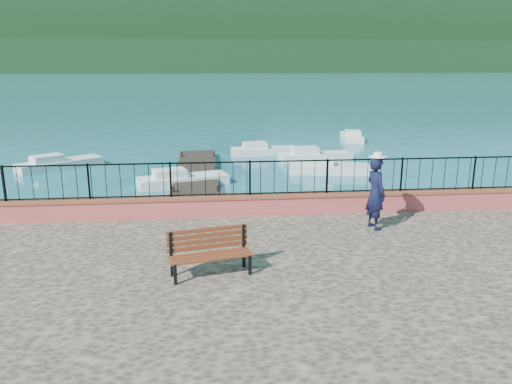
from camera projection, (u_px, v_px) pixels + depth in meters
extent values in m
plane|color=#19596B|center=(279.00, 315.00, 10.99)|extent=(2000.00, 2000.00, 0.00)
cube|color=#C25046|center=(261.00, 204.00, 14.18)|extent=(28.00, 0.46, 0.58)
cube|color=black|center=(261.00, 178.00, 13.99)|extent=(27.00, 0.05, 0.95)
cube|color=#2D231C|center=(196.00, 184.00, 22.32)|extent=(2.00, 16.00, 0.30)
cube|color=black|center=(206.00, 57.00, 297.69)|extent=(900.00, 60.00, 18.00)
cube|color=black|center=(205.00, 39.00, 352.23)|extent=(900.00, 120.00, 44.00)
ellipsoid|color=#142D23|center=(398.00, 68.00, 571.85)|extent=(448.00, 384.00, 180.00)
cube|color=black|center=(211.00, 266.00, 10.09)|extent=(1.75, 0.87, 0.42)
cube|color=brown|center=(208.00, 240.00, 10.21)|extent=(1.66, 0.45, 0.51)
imported|color=black|center=(375.00, 193.00, 12.82)|extent=(0.61, 0.78, 1.89)
cylinder|color=white|center=(378.00, 155.00, 12.57)|extent=(0.44, 0.44, 0.12)
cube|color=silver|center=(183.00, 176.00, 22.63)|extent=(4.25, 2.41, 0.80)
cube|color=silver|center=(331.00, 165.00, 25.14)|extent=(4.31, 1.99, 0.80)
cube|color=silver|center=(315.00, 153.00, 28.44)|extent=(4.18, 1.61, 0.80)
cube|color=silver|center=(60.00, 161.00, 26.28)|extent=(4.22, 3.67, 0.80)
cube|color=silver|center=(264.00, 148.00, 30.22)|extent=(4.04, 1.68, 0.80)
cube|color=silver|center=(352.00, 135.00, 35.84)|extent=(1.81, 3.59, 0.80)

